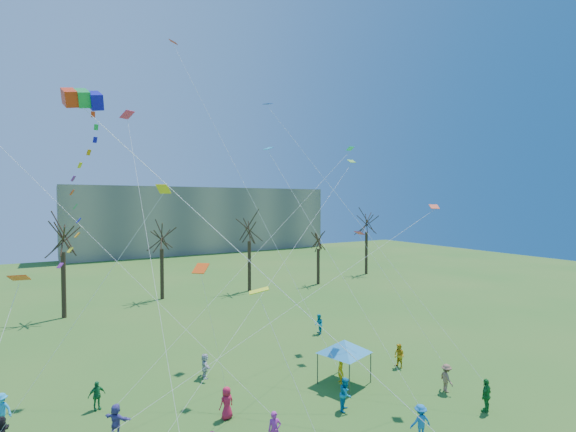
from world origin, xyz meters
TOP-DOWN VIEW (x-y plane):
  - distant_building at (22.00, 82.00)m, footprint 60.00×14.00m
  - bare_tree_row at (3.30, 36.32)m, footprint 71.90×9.12m
  - big_box_kite at (-7.66, 8.43)m, footprint 6.89×6.69m
  - canopy_tent_blue at (7.05, 8.79)m, footprint 3.60×3.60m
  - festival_crowd at (-1.31, 7.77)m, footprint 24.86×18.45m
  - small_kites_aloft at (0.36, 10.88)m, footprint 29.76×18.08m

SIDE VIEW (x-z plane):
  - festival_crowd at x=-1.31m, z-range -0.07..1.79m
  - canopy_tent_blue at x=7.05m, z-range 0.98..3.79m
  - bare_tree_row at x=3.30m, z-range 1.69..12.38m
  - distant_building at x=22.00m, z-range 0.00..15.00m
  - big_box_kite at x=-7.66m, z-range 1.42..22.98m
  - small_kites_aloft at x=0.36m, z-range -2.74..28.48m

